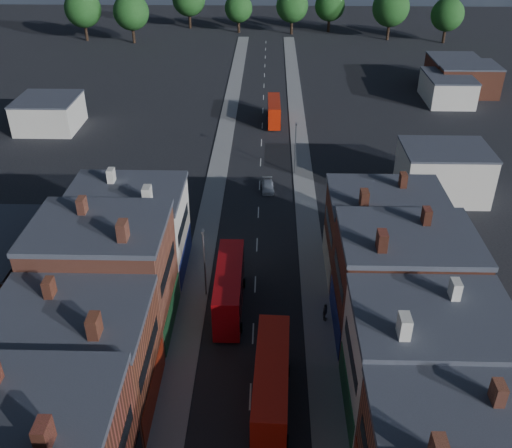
# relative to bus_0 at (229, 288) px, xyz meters

# --- Properties ---
(pavement_west) EXTENTS (3.00, 200.00, 0.12)m
(pavement_west) POSITION_rel_bus_0_xyz_m (-3.98, 22.12, -2.58)
(pavement_west) COLOR gray
(pavement_west) RESTS_ON ground
(pavement_east) EXTENTS (3.00, 200.00, 0.12)m
(pavement_east) POSITION_rel_bus_0_xyz_m (9.02, 22.12, -2.58)
(pavement_east) COLOR gray
(pavement_east) RESTS_ON ground
(lamp_post_2) EXTENTS (0.25, 0.70, 8.12)m
(lamp_post_2) POSITION_rel_bus_0_xyz_m (-2.68, 2.12, 2.07)
(lamp_post_2) COLOR slate
(lamp_post_2) RESTS_ON ground
(lamp_post_3) EXTENTS (0.25, 0.70, 8.12)m
(lamp_post_3) POSITION_rel_bus_0_xyz_m (7.72, 32.12, 2.07)
(lamp_post_3) COLOR slate
(lamp_post_3) RESTS_ON ground
(bus_0) EXTENTS (2.92, 11.32, 4.88)m
(bus_0) POSITION_rel_bus_0_xyz_m (0.00, 0.00, 0.00)
(bus_0) COLOR #A6090D
(bus_0) RESTS_ON ground
(bus_1) EXTENTS (3.34, 11.91, 5.10)m
(bus_1) POSITION_rel_bus_0_xyz_m (4.31, -13.03, 0.12)
(bus_1) COLOR red
(bus_1) RESTS_ON ground
(bus_2) EXTENTS (2.57, 9.73, 4.19)m
(bus_2) POSITION_rel_bus_0_xyz_m (4.64, 53.77, -0.38)
(bus_2) COLOR #B51D08
(bus_2) RESTS_ON ground
(car_1) EXTENTS (1.46, 3.66, 1.18)m
(car_1) POSITION_rel_bus_0_xyz_m (4.08, -15.94, -2.04)
(car_1) COLOR navy
(car_1) RESTS_ON ground
(car_2) EXTENTS (2.22, 4.45, 1.21)m
(car_2) POSITION_rel_bus_0_xyz_m (-0.63, 8.45, -2.03)
(car_2) COLOR black
(car_2) RESTS_ON ground
(car_3) EXTENTS (1.94, 4.30, 1.22)m
(car_3) POSITION_rel_bus_0_xyz_m (3.72, 26.67, -2.02)
(car_3) COLOR silver
(car_3) RESTS_ON ground
(ped_3) EXTENTS (0.94, 1.25, 1.94)m
(ped_3) POSITION_rel_bus_0_xyz_m (9.68, -1.73, -1.55)
(ped_3) COLOR #565249
(ped_3) RESTS_ON pavement_east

